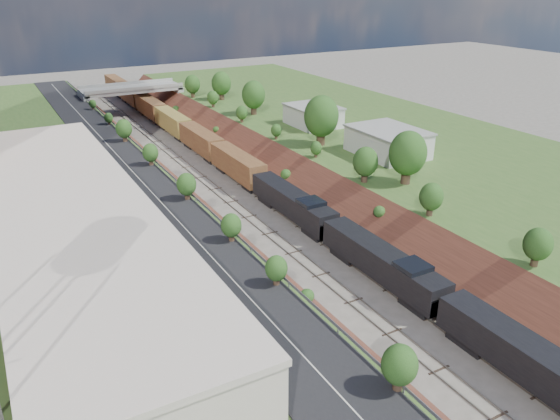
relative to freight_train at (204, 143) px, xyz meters
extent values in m
cube|color=#3B5E27|center=(-35.60, -20.66, -0.18)|extent=(44.00, 180.00, 5.00)
cube|color=#3B5E27|center=(30.40, -20.66, -0.18)|extent=(44.00, 180.00, 5.00)
cube|color=brown|center=(-13.60, -20.66, -2.68)|extent=(10.00, 180.00, 10.00)
cube|color=brown|center=(8.40, -20.66, -2.68)|extent=(10.00, 180.00, 10.00)
cube|color=gray|center=(-5.20, -20.66, -2.59)|extent=(1.58, 180.00, 0.18)
cube|color=gray|center=(0.00, -20.66, -2.59)|extent=(1.58, 180.00, 0.18)
cube|color=black|center=(-18.10, -20.66, 2.37)|extent=(8.00, 180.00, 0.10)
cube|color=#99999E|center=(-14.00, -20.66, 2.87)|extent=(0.06, 171.00, 0.30)
cube|color=brown|center=(-30.60, -42.66, 3.42)|extent=(14.00, 62.00, 2.20)
cube|color=beige|center=(-30.60, -42.66, 6.67)|extent=(14.00, 62.00, 4.30)
cube|color=beige|center=(-30.60, -42.66, 9.07)|extent=(14.30, 62.30, 0.50)
cube|color=gray|center=(-14.10, 41.34, 0.42)|extent=(1.50, 8.00, 6.20)
cube|color=gray|center=(8.90, 41.34, 0.42)|extent=(1.50, 8.00, 6.20)
cube|color=gray|center=(-2.60, 41.34, 3.52)|extent=(24.00, 8.00, 1.00)
cube|color=gray|center=(-2.60, 37.34, 4.32)|extent=(24.00, 0.30, 0.80)
cube|color=gray|center=(-2.60, 45.34, 4.32)|extent=(24.00, 0.30, 0.80)
cube|color=silver|center=(20.90, -28.66, 4.32)|extent=(9.00, 12.00, 4.00)
cube|color=silver|center=(20.40, -6.66, 4.12)|extent=(8.00, 10.00, 3.60)
cylinder|color=#473323|center=(14.40, -40.66, 3.63)|extent=(1.30, 1.30, 2.62)
ellipsoid|color=#244D1B|center=(14.40, -40.66, 6.78)|extent=(5.25, 5.25, 6.30)
cylinder|color=#473323|center=(-14.40, -60.66, 2.93)|extent=(0.66, 0.66, 1.22)
ellipsoid|color=#244D1B|center=(-14.40, -60.66, 4.40)|extent=(2.45, 2.45, 2.94)
cube|color=black|center=(0.00, -73.63, -0.22)|extent=(3.16, 18.97, 3.13)
cube|color=black|center=(0.00, -53.65, -0.22)|extent=(3.16, 18.97, 3.13)
cube|color=black|center=(0.00, -33.68, -0.22)|extent=(3.16, 18.97, 3.13)
cube|color=brown|center=(0.00, 27.23, 0.12)|extent=(3.16, 100.86, 3.79)
camera|label=1|loc=(-36.22, -95.41, 29.32)|focal=35.00mm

